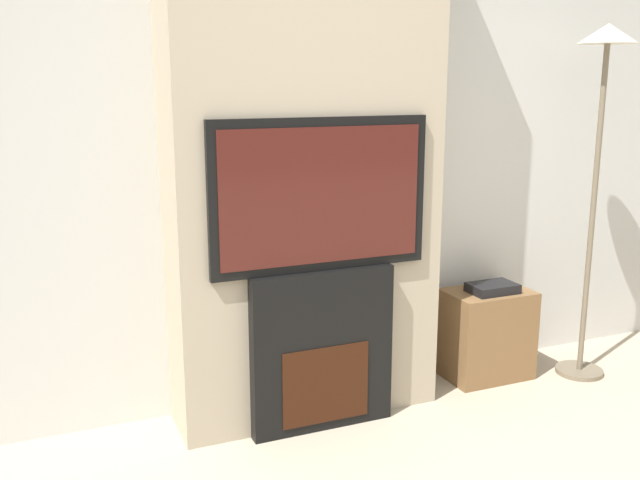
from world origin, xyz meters
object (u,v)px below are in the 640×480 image
at_px(television, 320,195).
at_px(floor_lamp, 602,108).
at_px(fireplace, 320,349).
at_px(media_stand, 487,332).

xyz_separation_m(television, floor_lamp, (1.59, -0.01, 0.36)).
xyz_separation_m(fireplace, television, (0.00, -0.00, 0.73)).
height_order(television, floor_lamp, floor_lamp).
bearing_deg(fireplace, television, -90.00).
xyz_separation_m(floor_lamp, media_stand, (-0.52, 0.18, -1.22)).
distance_m(floor_lamp, media_stand, 1.34).
distance_m(television, floor_lamp, 1.63).
bearing_deg(fireplace, media_stand, 9.02).
height_order(television, media_stand, television).
bearing_deg(floor_lamp, television, 179.80).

